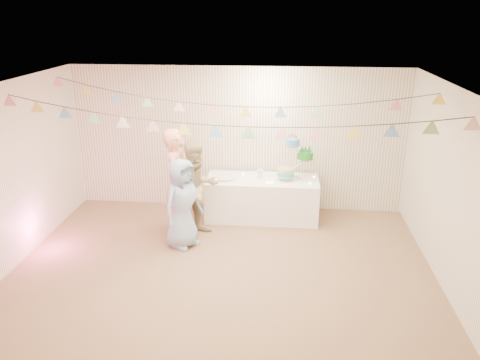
# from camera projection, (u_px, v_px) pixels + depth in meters

# --- Properties ---
(floor) EXTENTS (6.00, 6.00, 0.00)m
(floor) POSITION_uv_depth(u_px,v_px,m) (220.00, 276.00, 6.55)
(floor) COLOR brown
(floor) RESTS_ON ground
(ceiling) EXTENTS (6.00, 6.00, 0.00)m
(ceiling) POSITION_uv_depth(u_px,v_px,m) (217.00, 90.00, 5.65)
(ceiling) COLOR white
(ceiling) RESTS_ON ground
(back_wall) EXTENTS (6.00, 6.00, 0.00)m
(back_wall) POSITION_uv_depth(u_px,v_px,m) (238.00, 139.00, 8.44)
(back_wall) COLOR white
(back_wall) RESTS_ON ground
(front_wall) EXTENTS (6.00, 6.00, 0.00)m
(front_wall) POSITION_uv_depth(u_px,v_px,m) (177.00, 303.00, 3.77)
(front_wall) COLOR white
(front_wall) RESTS_ON ground
(left_wall) EXTENTS (5.00, 5.00, 0.00)m
(left_wall) POSITION_uv_depth(u_px,v_px,m) (1.00, 182.00, 6.37)
(left_wall) COLOR white
(left_wall) RESTS_ON ground
(right_wall) EXTENTS (5.00, 5.00, 0.00)m
(right_wall) POSITION_uv_depth(u_px,v_px,m) (457.00, 198.00, 5.84)
(right_wall) COLOR white
(right_wall) RESTS_ON ground
(table) EXTENTS (1.96, 0.78, 0.73)m
(table) POSITION_uv_depth(u_px,v_px,m) (262.00, 198.00, 8.27)
(table) COLOR white
(table) RESTS_ON floor
(cake_stand) EXTENTS (0.68, 0.40, 0.75)m
(cake_stand) POSITION_uv_depth(u_px,v_px,m) (295.00, 157.00, 8.00)
(cake_stand) COLOR silver
(cake_stand) RESTS_ON table
(cake_bottom) EXTENTS (0.31, 0.31, 0.15)m
(cake_bottom) POSITION_uv_depth(u_px,v_px,m) (286.00, 174.00, 8.06)
(cake_bottom) COLOR #28BBB1
(cake_bottom) RESTS_ON cake_stand
(cake_middle) EXTENTS (0.27, 0.27, 0.22)m
(cake_middle) POSITION_uv_depth(u_px,v_px,m) (305.00, 157.00, 8.08)
(cake_middle) COLOR #1B7B1B
(cake_middle) RESTS_ON cake_stand
(cake_top_tier) EXTENTS (0.25, 0.25, 0.19)m
(cake_top_tier) POSITION_uv_depth(u_px,v_px,m) (292.00, 144.00, 7.90)
(cake_top_tier) COLOR #428DD1
(cake_top_tier) RESTS_ON cake_stand
(platter) EXTENTS (0.35, 0.35, 0.02)m
(platter) POSITION_uv_depth(u_px,v_px,m) (226.00, 177.00, 8.14)
(platter) COLOR white
(platter) RESTS_ON table
(posy) EXTENTS (0.14, 0.14, 0.16)m
(posy) POSITION_uv_depth(u_px,v_px,m) (260.00, 173.00, 8.16)
(posy) COLOR white
(posy) RESTS_ON table
(person_adult_a) EXTENTS (0.43, 0.65, 1.77)m
(person_adult_a) POSITION_uv_depth(u_px,v_px,m) (178.00, 182.00, 7.55)
(person_adult_a) COLOR #FE9F85
(person_adult_a) RESTS_ON floor
(person_adult_b) EXTENTS (0.99, 0.97, 1.61)m
(person_adult_b) POSITION_uv_depth(u_px,v_px,m) (197.00, 189.00, 7.49)
(person_adult_b) COLOR tan
(person_adult_b) RESTS_ON floor
(person_child) EXTENTS (0.77, 0.83, 1.43)m
(person_child) POSITION_uv_depth(u_px,v_px,m) (182.00, 203.00, 7.17)
(person_child) COLOR #8DA9C7
(person_child) RESTS_ON floor
(bunting_back) EXTENTS (5.60, 1.10, 0.40)m
(bunting_back) POSITION_uv_depth(u_px,v_px,m) (228.00, 95.00, 6.77)
(bunting_back) COLOR pink
(bunting_back) RESTS_ON ceiling
(bunting_front) EXTENTS (5.60, 0.90, 0.36)m
(bunting_front) POSITION_uv_depth(u_px,v_px,m) (215.00, 116.00, 5.56)
(bunting_front) COLOR #72A5E5
(bunting_front) RESTS_ON ceiling
(tealight_0) EXTENTS (0.04, 0.04, 0.03)m
(tealight_0) POSITION_uv_depth(u_px,v_px,m) (216.00, 179.00, 8.07)
(tealight_0) COLOR #FFD88C
(tealight_0) RESTS_ON table
(tealight_1) EXTENTS (0.04, 0.04, 0.03)m
(tealight_1) POSITION_uv_depth(u_px,v_px,m) (243.00, 174.00, 8.34)
(tealight_1) COLOR #FFD88C
(tealight_1) RESTS_ON table
(tealight_2) EXTENTS (0.04, 0.04, 0.03)m
(tealight_2) POSITION_uv_depth(u_px,v_px,m) (268.00, 183.00, 7.92)
(tealight_2) COLOR #FFD88C
(tealight_2) RESTS_ON table
(tealight_3) EXTENTS (0.04, 0.04, 0.03)m
(tealight_3) POSITION_uv_depth(u_px,v_px,m) (283.00, 174.00, 8.31)
(tealight_3) COLOR #FFD88C
(tealight_3) RESTS_ON table
(tealight_4) EXTENTS (0.04, 0.04, 0.03)m
(tealight_4) POSITION_uv_depth(u_px,v_px,m) (310.00, 183.00, 7.90)
(tealight_4) COLOR #FFD88C
(tealight_4) RESTS_ON table
(tealight_5) EXTENTS (0.04, 0.04, 0.03)m
(tealight_5) POSITION_uv_depth(u_px,v_px,m) (314.00, 177.00, 8.20)
(tealight_5) COLOR #FFD88C
(tealight_5) RESTS_ON table
(tealight_6) EXTENTS (0.04, 0.04, 0.03)m
(tealight_6) POSITION_uv_depth(u_px,v_px,m) (272.00, 182.00, 7.94)
(tealight_6) COLOR #FFD88C
(tealight_6) RESTS_ON table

